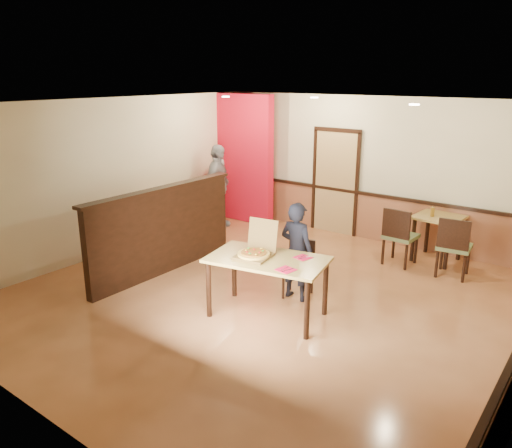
{
  "coord_description": "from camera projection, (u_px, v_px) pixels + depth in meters",
  "views": [
    {
      "loc": [
        3.92,
        -5.54,
        3.19
      ],
      "look_at": [
        -0.24,
        0.0,
        1.1
      ],
      "focal_mm": 35.0,
      "sensor_mm": 36.0,
      "label": 1
    }
  ],
  "objects": [
    {
      "name": "back_door",
      "position": [
        335.0,
        183.0,
        10.22
      ],
      "size": [
        0.9,
        0.06,
        2.1
      ],
      "primitive_type": "cube",
      "color": "tan",
      "rests_on": "wall_back"
    },
    {
      "name": "spot_c",
      "position": [
        414.0,
        105.0,
        6.95
      ],
      "size": [
        0.14,
        0.14,
        0.02
      ],
      "primitive_type": "cylinder",
      "color": "#FFD4B2",
      "rests_on": "ceiling"
    },
    {
      "name": "booth_partition",
      "position": [
        163.0,
        229.0,
        8.2
      ],
      "size": [
        0.2,
        3.1,
        1.44
      ],
      "color": "black",
      "rests_on": "floor"
    },
    {
      "name": "chair_rail_back",
      "position": [
        371.0,
        194.0,
        9.79
      ],
      "size": [
        7.0,
        0.06,
        0.06
      ],
      "primitive_type": "cube",
      "color": "black",
      "rests_on": "wall_back"
    },
    {
      "name": "napkin_near",
      "position": [
        286.0,
        270.0,
        6.24
      ],
      "size": [
        0.24,
        0.24,
        0.01
      ],
      "rotation": [
        0.0,
        0.0,
        -0.16
      ],
      "color": "red",
      "rests_on": "main_table"
    },
    {
      "name": "wainscot_back",
      "position": [
        370.0,
        217.0,
        9.94
      ],
      "size": [
        7.0,
        0.04,
        0.9
      ],
      "primitive_type": "cube",
      "color": "#945A3B",
      "rests_on": "floor"
    },
    {
      "name": "side_chair_left",
      "position": [
        399.0,
        234.0,
        8.53
      ],
      "size": [
        0.53,
        0.53,
        1.02
      ],
      "rotation": [
        0.0,
        0.0,
        3.09
      ],
      "color": "#5B6C3F",
      "rests_on": "floor"
    },
    {
      "name": "condiment",
      "position": [
        432.0,
        212.0,
        8.63
      ],
      "size": [
        0.07,
        0.07,
        0.17
      ],
      "primitive_type": "cylinder",
      "color": "brown",
      "rests_on": "side_table"
    },
    {
      "name": "diner",
      "position": [
        297.0,
        251.0,
        7.2
      ],
      "size": [
        0.54,
        0.36,
        1.46
      ],
      "primitive_type": "imported",
      "rotation": [
        0.0,
        0.0,
        3.12
      ],
      "color": "black",
      "rests_on": "floor"
    },
    {
      "name": "side_chair_right",
      "position": [
        454.0,
        245.0,
        8.01
      ],
      "size": [
        0.56,
        0.56,
        1.02
      ],
      "rotation": [
        0.0,
        0.0,
        3.26
      ],
      "color": "#5B6C3F",
      "rests_on": "floor"
    },
    {
      "name": "pizza_box",
      "position": [
        255.0,
        252.0,
        6.69
      ],
      "size": [
        0.51,
        0.57,
        0.46
      ],
      "rotation": [
        0.0,
        0.0,
        0.15
      ],
      "color": "brown",
      "rests_on": "main_table"
    },
    {
      "name": "spot_b",
      "position": [
        314.0,
        97.0,
        8.98
      ],
      "size": [
        0.14,
        0.14,
        0.02
      ],
      "primitive_type": "cylinder",
      "color": "#FFD4B2",
      "rests_on": "ceiling"
    },
    {
      "name": "wall_back",
      "position": [
        374.0,
        170.0,
        9.69
      ],
      "size": [
        7.0,
        0.0,
        7.0
      ],
      "primitive_type": "plane",
      "rotation": [
        1.57,
        0.0,
        0.0
      ],
      "color": "#F0EABC",
      "rests_on": "floor"
    },
    {
      "name": "ceiling",
      "position": [
        270.0,
        105.0,
        6.61
      ],
      "size": [
        7.0,
        7.0,
        0.0
      ],
      "primitive_type": "plane",
      "rotation": [
        3.14,
        0.0,
        0.0
      ],
      "color": "black",
      "rests_on": "wall_back"
    },
    {
      "name": "wall_left",
      "position": [
        112.0,
        177.0,
        9.02
      ],
      "size": [
        0.0,
        7.0,
        7.0
      ],
      "primitive_type": "plane",
      "rotation": [
        1.57,
        0.0,
        1.57
      ],
      "color": "#F0EABC",
      "rests_on": "floor"
    },
    {
      "name": "floor",
      "position": [
        269.0,
        298.0,
        7.42
      ],
      "size": [
        7.0,
        7.0,
        0.0
      ],
      "primitive_type": "plane",
      "color": "#CA814E",
      "rests_on": "ground"
    },
    {
      "name": "spot_a",
      "position": [
        226.0,
        97.0,
        9.31
      ],
      "size": [
        0.14,
        0.14,
        0.02
      ],
      "primitive_type": "cylinder",
      "color": "#FFD4B2",
      "rests_on": "ceiling"
    },
    {
      "name": "napkin_far",
      "position": [
        303.0,
        257.0,
        6.65
      ],
      "size": [
        0.24,
        0.24,
        0.01
      ],
      "rotation": [
        0.0,
        0.0,
        -0.22
      ],
      "color": "red",
      "rests_on": "main_table"
    },
    {
      "name": "passerby",
      "position": [
        218.0,
        187.0,
        10.56
      ],
      "size": [
        0.74,
        1.13,
        1.79
      ],
      "primitive_type": "imported",
      "rotation": [
        0.0,
        0.0,
        1.89
      ],
      "color": "gray",
      "rests_on": "floor"
    },
    {
      "name": "red_accent_panel",
      "position": [
        241.0,
        159.0,
        10.97
      ],
      "size": [
        1.6,
        0.2,
        2.78
      ],
      "primitive_type": "cube",
      "color": "red",
      "rests_on": "floor"
    },
    {
      "name": "diner_chair",
      "position": [
        299.0,
        266.0,
        7.41
      ],
      "size": [
        0.51,
        0.51,
        0.84
      ],
      "rotation": [
        0.0,
        0.0,
        0.28
      ],
      "color": "#5B6C3F",
      "rests_on": "floor"
    },
    {
      "name": "pizza",
      "position": [
        254.0,
        254.0,
        6.65
      ],
      "size": [
        0.56,
        0.56,
        0.03
      ],
      "primitive_type": "cylinder",
      "rotation": [
        0.0,
        0.0,
        -0.4
      ],
      "color": "#DBB64F",
      "rests_on": "pizza_box"
    },
    {
      "name": "main_table",
      "position": [
        267.0,
        266.0,
        6.67
      ],
      "size": [
        1.71,
        1.19,
        0.84
      ],
      "rotation": [
        0.0,
        0.0,
        0.2
      ],
      "color": "tan",
      "rests_on": "floor"
    },
    {
      "name": "side_table",
      "position": [
        438.0,
        226.0,
        8.73
      ],
      "size": [
        0.82,
        0.82,
        0.82
      ],
      "rotation": [
        0.0,
        0.0,
        -0.08
      ],
      "color": "tan",
      "rests_on": "floor"
    }
  ]
}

